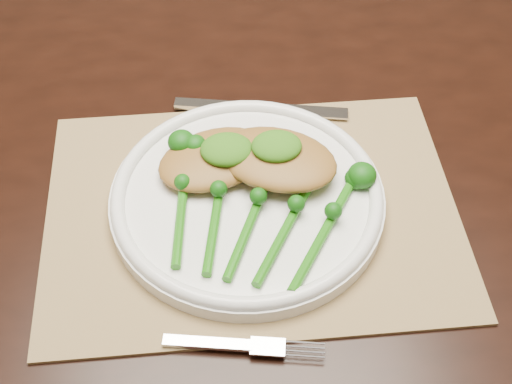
{
  "coord_description": "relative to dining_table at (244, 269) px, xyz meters",
  "views": [
    {
      "loc": [
        -0.07,
        -0.57,
        1.32
      ],
      "look_at": [
        -0.04,
        -0.09,
        0.78
      ],
      "focal_mm": 50.0,
      "sensor_mm": 36.0,
      "label": 1
    }
  ],
  "objects": [
    {
      "name": "dining_table",
      "position": [
        0.0,
        0.0,
        0.0
      ],
      "size": [
        1.64,
        0.97,
        0.75
      ],
      "rotation": [
        0.0,
        0.0,
        0.05
      ],
      "color": "black",
      "rests_on": "ground"
    },
    {
      "name": "placemat",
      "position": [
        0.0,
        -0.19,
        0.37
      ],
      "size": [
        0.44,
        0.33,
        0.0
      ],
      "primitive_type": "cube",
      "rotation": [
        0.0,
        0.0,
        0.03
      ],
      "color": "olive",
      "rests_on": "dining_table"
    },
    {
      "name": "dinner_plate",
      "position": [
        -0.0,
        -0.18,
        0.39
      ],
      "size": [
        0.28,
        0.28,
        0.03
      ],
      "color": "white",
      "rests_on": "placemat"
    },
    {
      "name": "knife",
      "position": [
        0.0,
        -0.03,
        0.38
      ],
      "size": [
        0.2,
        0.05,
        0.01
      ],
      "rotation": [
        0.0,
        0.0,
        -0.16
      ],
      "color": "silver",
      "rests_on": "placemat"
    },
    {
      "name": "fork",
      "position": [
        -0.0,
        -0.35,
        0.38
      ],
      "size": [
        0.15,
        0.03,
        0.0
      ],
      "rotation": [
        0.0,
        0.0,
        -0.13
      ],
      "color": "silver",
      "rests_on": "placemat"
    },
    {
      "name": "chicken_fillet_left",
      "position": [
        -0.03,
        -0.14,
        0.41
      ],
      "size": [
        0.15,
        0.13,
        0.02
      ],
      "primitive_type": "ellipsoid",
      "rotation": [
        0.0,
        0.0,
        0.39
      ],
      "color": "olive",
      "rests_on": "dinner_plate"
    },
    {
      "name": "chicken_fillet_right",
      "position": [
        0.03,
        -0.15,
        0.41
      ],
      "size": [
        0.15,
        0.13,
        0.03
      ],
      "primitive_type": "ellipsoid",
      "rotation": [
        0.0,
        0.0,
        -0.38
      ],
      "color": "olive",
      "rests_on": "dinner_plate"
    },
    {
      "name": "pesto_dollop_left",
      "position": [
        -0.02,
        -0.14,
        0.42
      ],
      "size": [
        0.06,
        0.05,
        0.02
      ],
      "primitive_type": "ellipsoid",
      "color": "#1E4F0B",
      "rests_on": "chicken_fillet_left"
    },
    {
      "name": "pesto_dollop_right",
      "position": [
        0.03,
        -0.15,
        0.43
      ],
      "size": [
        0.05,
        0.04,
        0.02
      ],
      "primitive_type": "ellipsoid",
      "color": "#1E4F0B",
      "rests_on": "chicken_fillet_right"
    },
    {
      "name": "broccolini_bundle",
      "position": [
        0.0,
        -0.22,
        0.4
      ],
      "size": [
        0.22,
        0.23,
        0.04
      ],
      "rotation": [
        0.0,
        0.0,
        -0.31
      ],
      "color": "#195F0C",
      "rests_on": "dinner_plate"
    }
  ]
}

